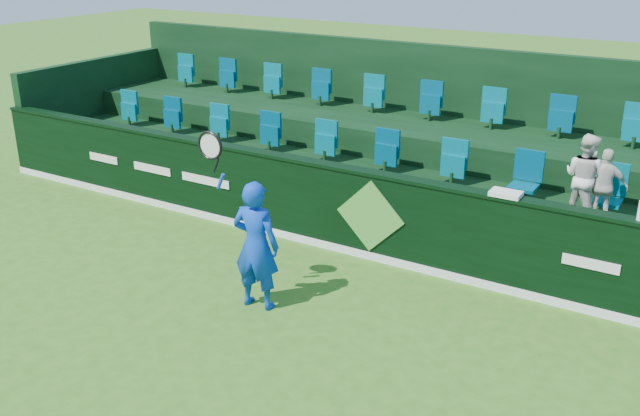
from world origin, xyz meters
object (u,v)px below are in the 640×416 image
Objects in this scene: spectator_middle at (604,186)px; towel at (506,194)px; tennis_player at (255,244)px; spectator_left at (584,177)px.

towel is at bearing 41.81° from spectator_middle.
tennis_player reaches higher than spectator_left.
tennis_player is 4.63m from spectator_left.
spectator_middle is (0.27, 0.00, -0.09)m from spectator_left.
spectator_middle is (3.55, 3.23, 0.45)m from tennis_player.
tennis_player is 5.88× the size of towel.
tennis_player is at bearing 36.45° from spectator_middle.
tennis_player is 2.23× the size of spectator_middle.
spectator_left reaches higher than spectator_middle.
towel is (2.53, 2.11, 0.50)m from tennis_player.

